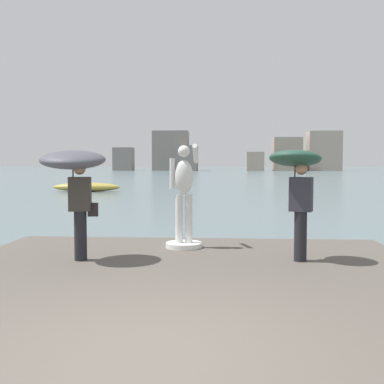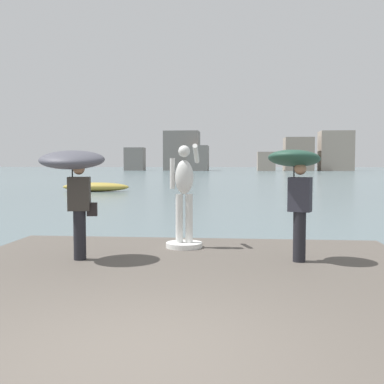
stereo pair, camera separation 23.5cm
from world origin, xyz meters
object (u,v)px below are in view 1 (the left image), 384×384
(statue_white_figure, at_px, (184,203))
(onlooker_right, at_px, (297,175))
(boat_mid, at_px, (87,187))
(onlooker_left, at_px, (74,170))

(statue_white_figure, bearing_deg, onlooker_right, -28.86)
(statue_white_figure, distance_m, boat_mid, 26.50)
(boat_mid, bearing_deg, onlooker_right, -66.12)
(statue_white_figure, distance_m, onlooker_left, 2.39)
(onlooker_right, xyz_separation_m, boat_mid, (-11.47, 25.92, -1.59))
(onlooker_left, bearing_deg, boat_mid, 106.13)
(statue_white_figure, bearing_deg, boat_mid, 110.75)
(onlooker_left, bearing_deg, onlooker_right, 3.41)
(statue_white_figure, height_order, onlooker_left, statue_white_figure)
(statue_white_figure, distance_m, onlooker_right, 2.47)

